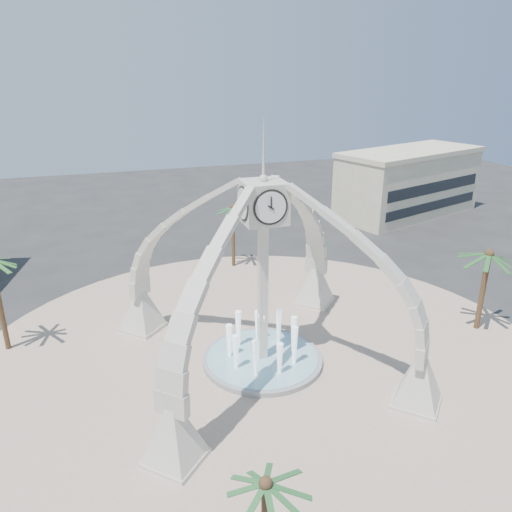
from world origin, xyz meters
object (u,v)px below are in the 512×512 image
object	(u,v)px
palm_east	(489,255)
palm_north	(233,208)
clock_tower	(263,273)
fountain	(262,358)
palm_south	(266,485)

from	to	relation	value
palm_east	palm_north	distance (m)	22.76
clock_tower	palm_east	size ratio (longest dim) A/B	2.62
fountain	palm_south	size ratio (longest dim) A/B	1.46
palm_south	palm_north	bearing A→B (deg)	76.12
clock_tower	palm_east	world-z (taller)	clock_tower
clock_tower	palm_south	xyz separation A→B (m)	(-4.90, -14.43, -1.71)
clock_tower	palm_south	size ratio (longest dim) A/B	3.28
clock_tower	palm_east	xyz separation A→B (m)	(16.89, -0.74, -0.53)
clock_tower	palm_south	distance (m)	15.33
clock_tower	palm_east	distance (m)	16.91
palm_north	fountain	bearing A→B (deg)	-99.65
palm_east	palm_south	size ratio (longest dim) A/B	1.25
palm_south	fountain	bearing A→B (deg)	71.25
palm_east	palm_south	xyz separation A→B (m)	(-21.78, -13.69, -1.18)
clock_tower	fountain	size ratio (longest dim) A/B	2.24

